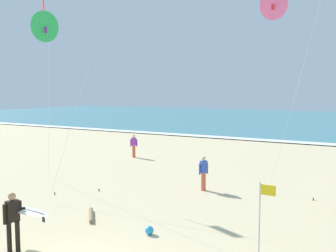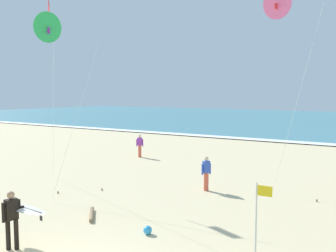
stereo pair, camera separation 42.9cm
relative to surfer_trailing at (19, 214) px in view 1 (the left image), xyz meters
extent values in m
cube|color=white|center=(2.59, 27.44, -0.96)|extent=(160.00, 1.68, 0.01)
cylinder|color=black|center=(-0.12, -0.24, -0.61)|extent=(0.13, 0.13, 0.88)
cylinder|color=black|center=(0.07, -0.11, -0.61)|extent=(0.13, 0.13, 0.88)
cube|color=black|center=(-0.03, -0.18, 0.13)|extent=(0.25, 0.37, 0.60)
cube|color=yellow|center=(-0.13, -0.16, 0.17)|extent=(0.04, 0.20, 0.32)
sphere|color=#A87A59|center=(-0.03, -0.18, 0.55)|extent=(0.21, 0.21, 0.21)
cylinder|color=black|center=(-0.07, -0.41, 0.09)|extent=(0.09, 0.09, 0.56)
cylinder|color=black|center=(0.01, 0.05, 0.24)|extent=(0.09, 0.09, 0.26)
cylinder|color=black|center=(-0.04, 0.15, 0.11)|extent=(0.26, 0.12, 0.14)
ellipsoid|color=white|center=(0.03, 0.18, 0.07)|extent=(2.38, 0.91, 0.20)
cube|color=#333333|center=(0.03, 0.18, 0.11)|extent=(2.02, 0.35, 0.12)
cube|color=#262628|center=(0.99, 0.02, 0.00)|extent=(0.12, 0.03, 0.14)
cube|color=red|center=(-6.29, 6.66, 7.65)|extent=(0.90, 0.70, 1.11)
cylinder|color=#2D99DB|center=(-6.29, 6.66, 6.73)|extent=(0.02, 0.02, 0.72)
cylinder|color=silver|center=(-4.93, 5.63, 2.71)|extent=(2.73, 2.08, 7.32)
cylinder|color=brown|center=(-3.57, 4.59, -1.00)|extent=(0.06, 0.06, 0.10)
cone|color=green|center=(-2.79, 3.59, 6.01)|extent=(0.49, 1.23, 1.21)
cube|color=purple|center=(-2.79, 3.59, 5.87)|extent=(0.43, 0.11, 0.24)
cylinder|color=silver|center=(-2.53, 4.81, 2.40)|extent=(0.53, 2.45, 6.70)
cylinder|color=brown|center=(-2.27, 6.03, -1.00)|extent=(0.06, 0.06, 0.10)
cone|color=pink|center=(4.50, 9.84, 7.26)|extent=(1.38, 0.60, 1.34)
cube|color=red|center=(4.50, 9.84, 7.12)|extent=(0.12, 0.48, 0.24)
cylinder|color=silver|center=(5.47, 9.63, 3.02)|extent=(1.95, 0.43, 7.95)
cylinder|color=brown|center=(6.44, 9.42, -1.00)|extent=(0.06, 0.06, 0.10)
cylinder|color=#D8593F|center=(1.79, 8.56, -0.63)|extent=(0.22, 0.22, 0.84)
cube|color=#3351B7|center=(1.79, 8.56, 0.06)|extent=(0.32, 0.37, 0.54)
sphere|color=beige|center=(1.79, 8.56, 0.44)|extent=(0.20, 0.20, 0.20)
cylinder|color=#3351B7|center=(1.69, 8.38, -0.04)|extent=(0.08, 0.08, 0.50)
cylinder|color=#3351B7|center=(1.90, 8.74, -0.04)|extent=(0.08, 0.08, 0.50)
cylinder|color=#D8593F|center=(-6.09, 14.10, -0.63)|extent=(0.22, 0.22, 0.84)
cube|color=purple|center=(-6.09, 14.10, 0.06)|extent=(0.37, 0.30, 0.54)
sphere|color=beige|center=(-6.09, 14.10, 0.44)|extent=(0.20, 0.20, 0.20)
cylinder|color=purple|center=(-5.90, 14.19, -0.04)|extent=(0.08, 0.08, 0.50)
cylinder|color=purple|center=(-6.28, 14.00, -0.04)|extent=(0.08, 0.08, 0.50)
cylinder|color=silver|center=(6.05, 2.96, 0.00)|extent=(0.05, 0.05, 2.10)
cube|color=yellow|center=(6.27, 2.96, 0.85)|extent=(0.40, 0.02, 0.28)
sphere|color=#2D99DB|center=(2.58, 2.82, -0.91)|extent=(0.28, 0.28, 0.28)
cylinder|color=#846B4C|center=(-0.13, 3.13, -0.97)|extent=(1.07, 1.15, 0.15)
camera|label=1|loc=(8.86, -6.72, 3.43)|focal=39.72mm
camera|label=2|loc=(9.22, -6.50, 3.43)|focal=39.72mm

